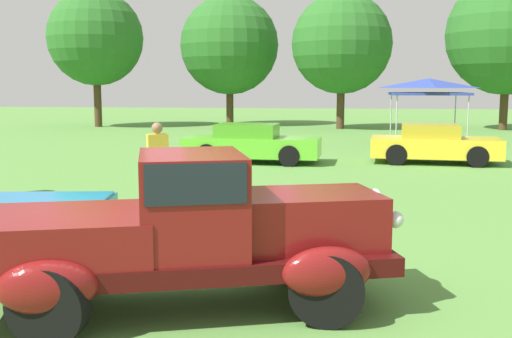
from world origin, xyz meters
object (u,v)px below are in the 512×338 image
spectator_by_row (158,161)px  canopy_tent_left_field (428,86)px  show_car_lime (251,144)px  feature_pickup_truck (184,231)px  show_car_yellow (434,144)px

spectator_by_row → canopy_tent_left_field: size_ratio=0.57×
show_car_lime → spectator_by_row: spectator_by_row is taller
feature_pickup_truck → spectator_by_row: bearing=110.0°
feature_pickup_truck → canopy_tent_left_field: 19.70m
show_car_lime → show_car_yellow: size_ratio=1.07×
show_car_yellow → spectator_by_row: 10.19m
spectator_by_row → canopy_tent_left_field: 15.38m
show_car_lime → show_car_yellow: same height
canopy_tent_left_field → feature_pickup_truck: bearing=-105.0°
feature_pickup_truck → show_car_lime: feature_pickup_truck is taller
feature_pickup_truck → canopy_tent_left_field: bearing=75.0°
feature_pickup_truck → canopy_tent_left_field: size_ratio=1.59×
feature_pickup_truck → show_car_lime: (-1.16, 12.62, -0.27)m
feature_pickup_truck → show_car_lime: size_ratio=1.09×
show_car_lime → spectator_by_row: 7.29m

